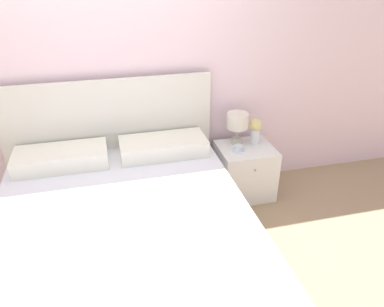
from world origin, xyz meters
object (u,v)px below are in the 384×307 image
(nightstand, at_px, (244,171))
(teacup, at_px, (239,148))
(flower_vase, at_px, (256,129))
(bed, at_px, (124,236))
(table_lamp, at_px, (237,123))

(nightstand, relative_size, teacup, 3.93)
(flower_vase, bearing_deg, bed, -149.01)
(nightstand, distance_m, flower_vase, 0.42)
(bed, height_order, flower_vase, bed)
(table_lamp, distance_m, teacup, 0.25)
(nightstand, relative_size, table_lamp, 1.67)
(nightstand, distance_m, teacup, 0.30)
(flower_vase, relative_size, teacup, 1.88)
(nightstand, height_order, teacup, teacup)
(flower_vase, bearing_deg, table_lamp, 169.48)
(bed, xyz_separation_m, teacup, (1.14, 0.69, 0.23))
(nightstand, xyz_separation_m, flower_vase, (0.12, 0.08, 0.40))
(flower_vase, distance_m, teacup, 0.27)
(bed, relative_size, teacup, 16.06)
(flower_vase, bearing_deg, teacup, -151.18)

